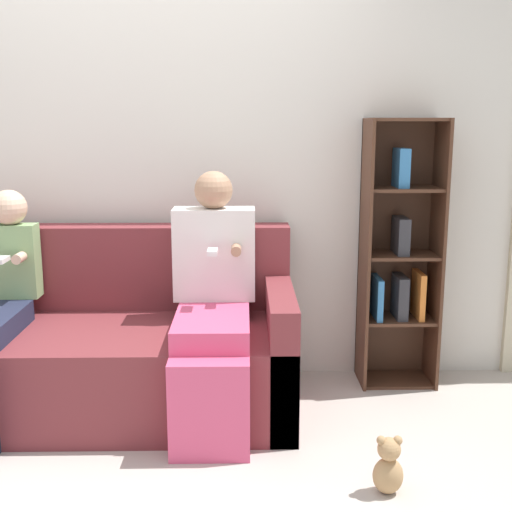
# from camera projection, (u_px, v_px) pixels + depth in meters

# --- Properties ---
(ground_plane) EXTENTS (14.00, 14.00, 0.00)m
(ground_plane) POSITION_uv_depth(u_px,v_px,m) (125.00, 458.00, 2.92)
(ground_plane) COLOR #BCB2A8
(back_wall) EXTENTS (10.00, 0.06, 2.55)m
(back_wall) POSITION_uv_depth(u_px,v_px,m) (149.00, 162.00, 3.69)
(back_wall) COLOR silver
(back_wall) RESTS_ON ground_plane
(couch) EXTENTS (2.03, 0.92, 0.93)m
(couch) POSITION_uv_depth(u_px,v_px,m) (101.00, 349.00, 3.41)
(couch) COLOR maroon
(couch) RESTS_ON ground_plane
(adult_seated) EXTENTS (0.43, 0.83, 1.25)m
(adult_seated) POSITION_uv_depth(u_px,v_px,m) (213.00, 296.00, 3.22)
(adult_seated) COLOR #DB4C75
(adult_seated) RESTS_ON ground_plane
(bookshelf) EXTENTS (0.43, 0.30, 1.52)m
(bookshelf) POSITION_uv_depth(u_px,v_px,m) (399.00, 254.00, 3.67)
(bookshelf) COLOR #4C2D1E
(bookshelf) RESTS_ON ground_plane
(teddy_bear) EXTENTS (0.13, 0.10, 0.25)m
(teddy_bear) POSITION_uv_depth(u_px,v_px,m) (388.00, 467.00, 2.62)
(teddy_bear) COLOR tan
(teddy_bear) RESTS_ON ground_plane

